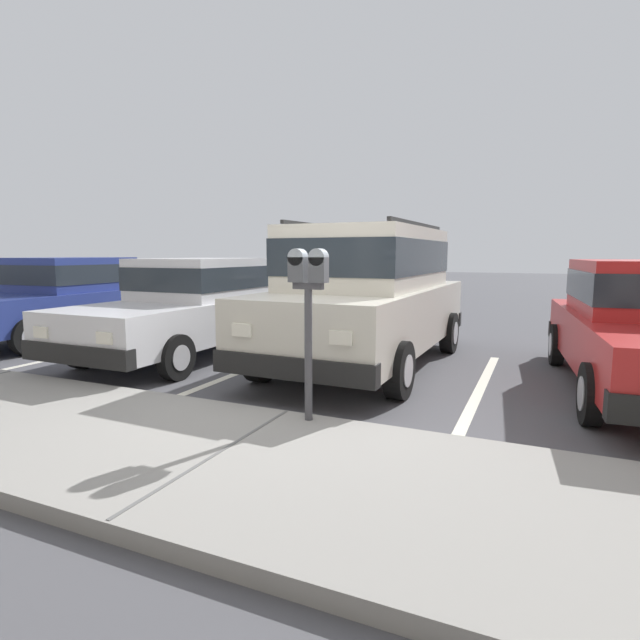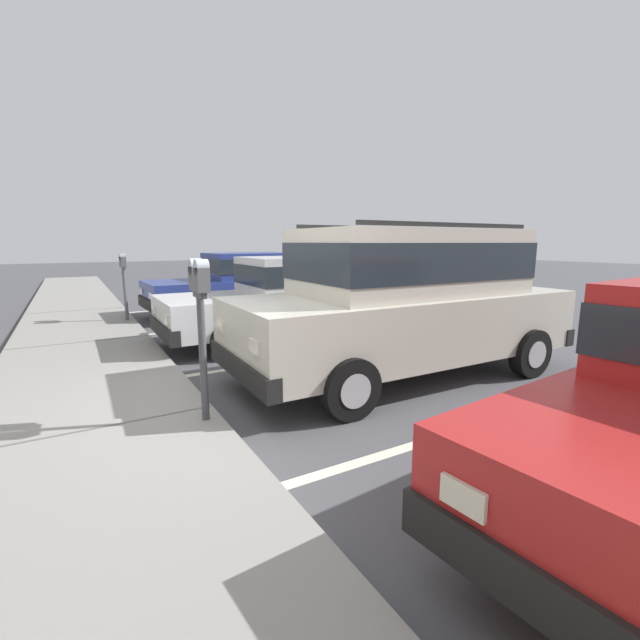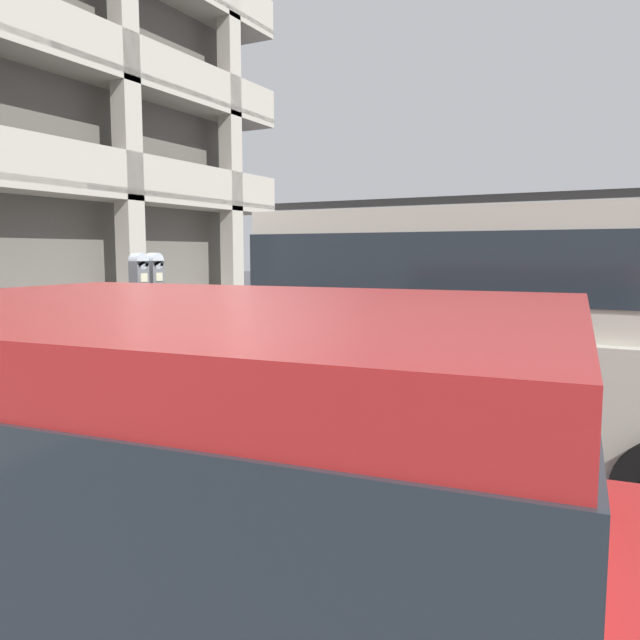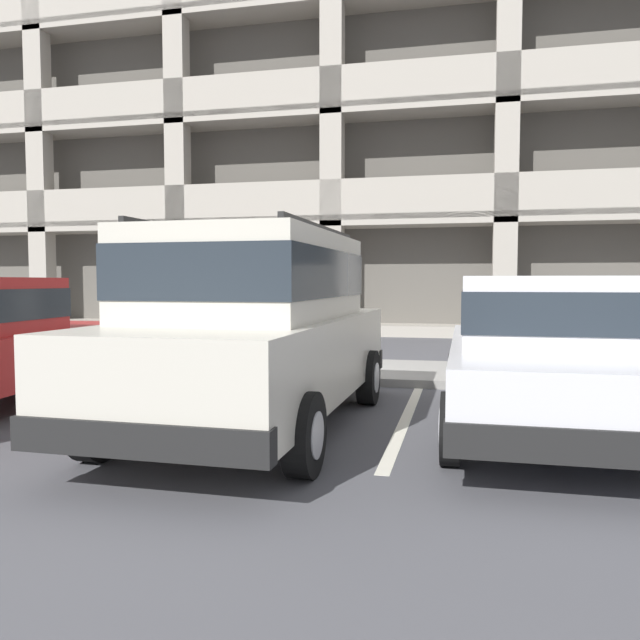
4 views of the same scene
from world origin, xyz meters
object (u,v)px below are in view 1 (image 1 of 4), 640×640
(blue_coupe, at_px, (65,295))
(parking_meter_near, at_px, (308,294))
(silver_suv, at_px, (368,291))
(dark_hatchback, at_px, (195,304))

(blue_coupe, bearing_deg, parking_meter_near, 154.67)
(silver_suv, relative_size, dark_hatchback, 1.07)
(silver_suv, distance_m, dark_hatchback, 2.82)
(silver_suv, bearing_deg, parking_meter_near, 99.02)
(parking_meter_near, bearing_deg, silver_suv, -81.96)
(parking_meter_near, bearing_deg, dark_hatchback, -37.93)
(dark_hatchback, bearing_deg, parking_meter_near, 141.95)
(silver_suv, height_order, parking_meter_near, silver_suv)
(silver_suv, xyz_separation_m, blue_coupe, (6.08, 0.11, -0.27))
(silver_suv, bearing_deg, dark_hatchback, 8.66)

